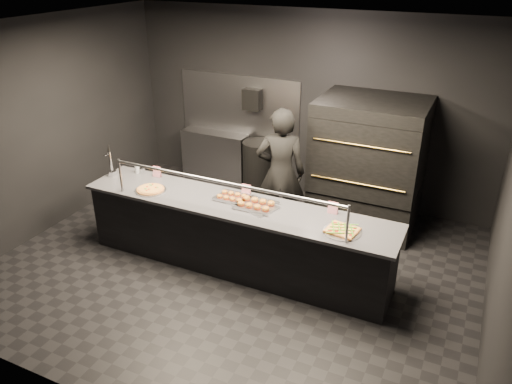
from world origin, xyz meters
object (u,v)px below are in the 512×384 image
pizza_oven (368,163)px  worker (281,173)px  prep_shelf (216,156)px  square_pizza (342,230)px  fire_extinguisher (283,132)px  slider_tray_a (232,197)px  slider_tray_b (256,204)px  trash_bin (259,167)px  beer_tap (111,167)px  towel_dispenser (252,99)px  service_counter (236,235)px  round_pizza (151,190)px

pizza_oven → worker: size_ratio=1.01×
prep_shelf → square_pizza: size_ratio=2.82×
pizza_oven → fire_extinguisher: bearing=162.1°
pizza_oven → slider_tray_a: pizza_oven is taller
prep_shelf → slider_tray_b: slider_tray_b is taller
square_pizza → trash_bin: bearing=132.4°
slider_tray_a → pizza_oven: bearing=54.0°
prep_shelf → trash_bin: 0.92m
worker → slider_tray_b: bearing=75.8°
beer_tap → worker: size_ratio=0.25×
trash_bin → prep_shelf: bearing=171.9°
towel_dispenser → worker: bearing=-51.1°
pizza_oven → trash_bin: 1.98m
fire_extinguisher → trash_bin: (-0.34, -0.21, -0.61)m
towel_dispenser → beer_tap: bearing=-114.1°
slider_tray_b → beer_tap: bearing=-179.9°
service_counter → beer_tap: beer_tap is taller
trash_bin → worker: size_ratio=0.48×
pizza_oven → worker: pizza_oven is taller
trash_bin → beer_tap: bearing=-120.3°
beer_tap → slider_tray_a: size_ratio=1.05×
prep_shelf → trash_bin: bearing=-8.1°
prep_shelf → slider_tray_a: (1.50, -2.21, 0.49)m
prep_shelf → towel_dispenser: towel_dispenser is taller
beer_tap → trash_bin: size_ratio=0.53×
prep_shelf → round_pizza: 2.54m
prep_shelf → towel_dispenser: size_ratio=3.43×
fire_extinguisher → slider_tray_b: bearing=-75.3°
round_pizza → towel_dispenser: bearing=83.8°
square_pizza → worker: bearing=136.6°
round_pizza → pizza_oven: bearing=40.6°
fire_extinguisher → round_pizza: 2.67m
round_pizza → slider_tray_b: 1.46m
pizza_oven → slider_tray_a: size_ratio=4.20×
trash_bin → round_pizza: bearing=-101.7°
slider_tray_b → trash_bin: 2.41m
towel_dispenser → prep_shelf: bearing=-174.3°
slider_tray_b → trash_bin: (-0.96, 2.15, -0.50)m
beer_tap → square_pizza: bearing=-2.4°
fire_extinguisher → trash_bin: 0.73m
slider_tray_a → square_pizza: (1.50, -0.21, -0.01)m
towel_dispenser → beer_tap: 2.62m
pizza_oven → round_pizza: (-2.38, -2.03, -0.03)m
pizza_oven → trash_bin: bearing=171.2°
service_counter → square_pizza: bearing=-4.1°
service_counter → slider_tray_a: (-0.10, 0.11, 0.48)m
trash_bin → worker: bearing=-52.6°
trash_bin → worker: worker is taller
beer_tap → worker: 2.36m
pizza_oven → slider_tray_b: (-0.93, -1.86, -0.02)m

